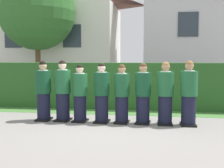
# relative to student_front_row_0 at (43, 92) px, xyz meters

# --- Properties ---
(ground_plane) EXTENTS (60.00, 60.00, 0.00)m
(ground_plane) POSITION_rel_student_front_row_0_xyz_m (1.94, -0.03, -0.79)
(ground_plane) COLOR gray
(student_front_row_0) EXTENTS (0.43, 0.49, 1.66)m
(student_front_row_0) POSITION_rel_student_front_row_0_xyz_m (0.00, 0.00, 0.00)
(student_front_row_0) COLOR black
(student_front_row_0) RESTS_ON ground
(student_front_row_1) EXTENTS (0.44, 0.54, 1.68)m
(student_front_row_1) POSITION_rel_student_front_row_0_xyz_m (0.56, 0.01, 0.01)
(student_front_row_1) COLOR black
(student_front_row_1) RESTS_ON ground
(student_front_row_2) EXTENTS (0.41, 0.52, 1.57)m
(student_front_row_2) POSITION_rel_student_front_row_0_xyz_m (1.06, -0.03, -0.04)
(student_front_row_2) COLOR black
(student_front_row_2) RESTS_ON ground
(student_front_row_3) EXTENTS (0.42, 0.50, 1.62)m
(student_front_row_3) POSITION_rel_student_front_row_0_xyz_m (1.67, -0.05, -0.02)
(student_front_row_3) COLOR black
(student_front_row_3) RESTS_ON ground
(student_front_row_4) EXTENTS (0.41, 0.52, 1.58)m
(student_front_row_4) POSITION_rel_student_front_row_0_xyz_m (2.21, -0.04, -0.04)
(student_front_row_4) COLOR black
(student_front_row_4) RESTS_ON ground
(student_front_row_5) EXTENTS (0.42, 0.50, 1.62)m
(student_front_row_5) POSITION_rel_student_front_row_0_xyz_m (2.78, -0.03, -0.02)
(student_front_row_5) COLOR black
(student_front_row_5) RESTS_ON ground
(student_front_row_6) EXTENTS (0.43, 0.48, 1.65)m
(student_front_row_6) POSITION_rel_student_front_row_0_xyz_m (3.36, -0.05, -0.00)
(student_front_row_6) COLOR black
(student_front_row_6) RESTS_ON ground
(student_front_row_7) EXTENTS (0.44, 0.53, 1.68)m
(student_front_row_7) POSITION_rel_student_front_row_0_xyz_m (3.95, -0.08, 0.01)
(student_front_row_7) COLOR black
(student_front_row_7) RESTS_ON ground
(hedge) EXTENTS (10.92, 0.70, 1.58)m
(hedge) POSITION_rel_student_front_row_0_xyz_m (1.94, 2.25, -0.00)
(hedge) COLOR #285623
(hedge) RESTS_ON ground
(school_building_main) EXTENTS (7.65, 3.72, 7.40)m
(school_building_main) POSITION_rel_student_front_row_0_xyz_m (6.16, 7.72, 3.01)
(school_building_main) COLOR silver
(school_building_main) RESTS_ON ground
(school_building_annex) EXTENTS (7.09, 4.58, 6.52)m
(school_building_annex) POSITION_rel_student_front_row_0_xyz_m (-2.41, 8.29, 2.56)
(school_building_annex) COLOR silver
(school_building_annex) RESTS_ON ground
(oak_tree_left) EXTENTS (3.53, 3.53, 5.63)m
(oak_tree_left) POSITION_rel_student_front_row_0_xyz_m (-2.32, 5.32, 3.06)
(oak_tree_left) COLOR brown
(oak_tree_left) RESTS_ON ground
(lawn_strip) EXTENTS (10.92, 0.90, 0.01)m
(lawn_strip) POSITION_rel_student_front_row_0_xyz_m (1.94, 1.45, -0.79)
(lawn_strip) COLOR #477A38
(lawn_strip) RESTS_ON ground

